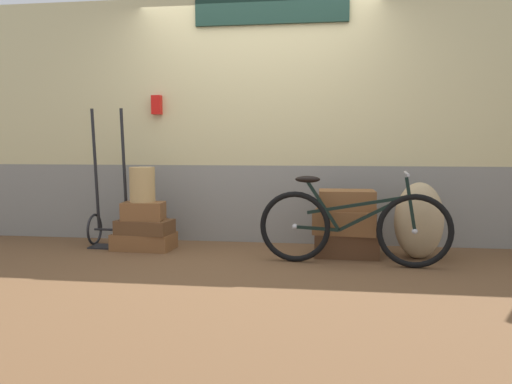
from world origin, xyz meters
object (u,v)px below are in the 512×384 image
object	(u,v)px
luggage_trolley	(111,216)
suitcase_5	(347,200)
suitcase_2	(143,211)
suitcase_3	(346,244)
wicker_basket	(142,184)
suitcase_4	(345,221)
suitcase_0	(144,241)
suitcase_1	(145,227)
bicycle	(352,226)
burlap_sack	(419,221)

from	to	relation	value
luggage_trolley	suitcase_5	bearing A→B (deg)	-3.44
suitcase_2	suitcase_3	distance (m)	2.00
suitcase_2	wicker_basket	xyz separation A→B (m)	(-0.02, 0.03, 0.26)
suitcase_4	suitcase_5	size ratio (longest dim) A/B	1.12
luggage_trolley	suitcase_0	bearing A→B (deg)	-17.73
suitcase_0	suitcase_1	xyz separation A→B (m)	(0.02, -0.03, 0.15)
suitcase_0	bicycle	size ratio (longest dim) A/B	0.36
wicker_basket	burlap_sack	bearing A→B (deg)	-1.08
suitcase_4	suitcase_5	world-z (taller)	suitcase_5
suitcase_2	luggage_trolley	size ratio (longest dim) A/B	0.28
suitcase_2	burlap_sack	distance (m)	2.63
suitcase_5	bicycle	world-z (taller)	bicycle
wicker_basket	suitcase_1	bearing A→B (deg)	-45.17
suitcase_4	luggage_trolley	xyz separation A→B (m)	(-2.39, 0.15, -0.01)
suitcase_0	suitcase_4	world-z (taller)	suitcase_4
suitcase_2	suitcase_4	distance (m)	1.97
suitcase_2	suitcase_5	xyz separation A→B (m)	(1.98, 0.01, 0.14)
suitcase_4	wicker_basket	xyz separation A→B (m)	(-1.99, 0.02, 0.32)
suitcase_1	suitcase_2	distance (m)	0.16
suitcase_3	luggage_trolley	xyz separation A→B (m)	(-2.40, 0.14, 0.20)
suitcase_2	bicycle	bearing A→B (deg)	-14.41
suitcase_0	suitcase_3	xyz separation A→B (m)	(2.00, -0.01, 0.03)
suitcase_1	luggage_trolley	xyz separation A→B (m)	(-0.43, 0.16, 0.08)
wicker_basket	suitcase_0	bearing A→B (deg)	5.46
suitcase_0	bicycle	world-z (taller)	bicycle
suitcase_1	suitcase_5	world-z (taller)	suitcase_5
suitcase_1	suitcase_2	xyz separation A→B (m)	(-0.01, -0.00, 0.16)
wicker_basket	bicycle	xyz separation A→B (m)	(2.04, -0.38, -0.31)
suitcase_5	wicker_basket	distance (m)	2.00
wicker_basket	suitcase_3	bearing A→B (deg)	-0.33
suitcase_3	burlap_sack	bearing A→B (deg)	-2.33
suitcase_0	bicycle	bearing A→B (deg)	-7.32
suitcase_0	suitcase_1	world-z (taller)	suitcase_1
suitcase_5	luggage_trolley	distance (m)	2.41
suitcase_1	bicycle	size ratio (longest dim) A/B	0.32
burlap_sack	suitcase_5	bearing A→B (deg)	176.80
luggage_trolley	bicycle	world-z (taller)	luggage_trolley
suitcase_3	suitcase_5	size ratio (longest dim) A/B	1.14
suitcase_1	wicker_basket	size ratio (longest dim) A/B	1.54
luggage_trolley	bicycle	xyz separation A→B (m)	(2.43, -0.51, 0.03)
suitcase_5	burlap_sack	bearing A→B (deg)	-4.42
suitcase_2	suitcase_0	bearing A→B (deg)	106.04
luggage_trolley	suitcase_2	bearing A→B (deg)	-20.63
suitcase_3	bicycle	distance (m)	0.44
suitcase_4	bicycle	distance (m)	0.36
suitcase_5	suitcase_0	bearing A→B (deg)	178.37
suitcase_5	wicker_basket	bearing A→B (deg)	178.39
bicycle	wicker_basket	bearing A→B (deg)	169.33
suitcase_0	suitcase_3	distance (m)	2.00
suitcase_1	luggage_trolley	distance (m)	0.46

